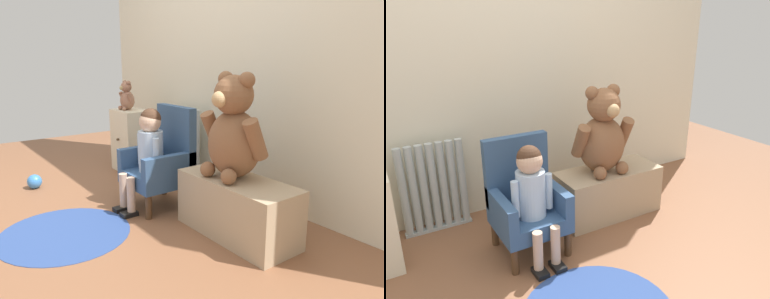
% 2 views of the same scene
% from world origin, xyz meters
% --- Properties ---
extents(ground_plane, '(6.00, 6.00, 0.00)m').
position_xyz_m(ground_plane, '(0.00, 0.00, 0.00)').
color(ground_plane, brown).
extents(back_wall, '(3.80, 0.05, 2.40)m').
position_xyz_m(back_wall, '(0.00, 1.18, 1.20)').
color(back_wall, beige).
rests_on(back_wall, ground_plane).
extents(radiator, '(0.43, 0.05, 0.61)m').
position_xyz_m(radiator, '(-0.55, 1.06, 0.30)').
color(radiator, '#ACB7B7').
rests_on(radiator, ground_plane).
extents(child_armchair, '(0.40, 0.40, 0.70)m').
position_xyz_m(child_armchair, '(-0.11, 0.56, 0.31)').
color(child_armchair, '#33527B').
rests_on(child_armchair, ground_plane).
extents(child_figure, '(0.25, 0.35, 0.70)m').
position_xyz_m(child_figure, '(-0.11, 0.45, 0.45)').
color(child_figure, silver).
rests_on(child_figure, ground_plane).
extents(low_bench, '(0.75, 0.32, 0.34)m').
position_xyz_m(low_bench, '(0.56, 0.65, 0.17)').
color(low_bench, tan).
rests_on(low_bench, ground_plane).
extents(large_teddy_bear, '(0.44, 0.31, 0.61)m').
position_xyz_m(large_teddy_bear, '(0.51, 0.66, 0.61)').
color(large_teddy_bear, brown).
rests_on(large_teddy_bear, low_bench).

